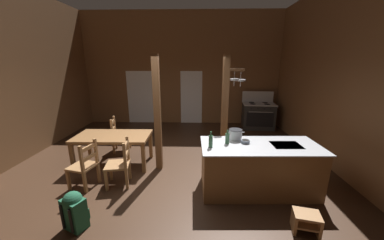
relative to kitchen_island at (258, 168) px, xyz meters
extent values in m
cube|color=#382316|center=(-1.79, 0.40, -0.51)|extent=(8.21, 9.30, 0.10)
cube|color=brown|center=(-1.79, 4.71, 1.64)|extent=(8.21, 0.14, 4.20)
cube|color=brown|center=(1.99, 0.40, 1.64)|extent=(0.14, 9.30, 4.20)
cube|color=white|center=(-3.45, 4.64, 0.56)|extent=(1.00, 0.01, 2.05)
cube|color=white|center=(-1.42, 4.64, 0.56)|extent=(0.84, 0.01, 2.05)
cube|color=brown|center=(0.00, 0.00, -0.01)|extent=(2.13, 0.96, 0.91)
cube|color=#B7BABF|center=(0.00, 0.00, 0.45)|extent=(2.19, 1.02, 0.02)
cube|color=black|center=(0.47, 0.01, 0.46)|extent=(0.53, 0.42, 0.00)
cube|color=black|center=(-0.01, 0.43, -0.41)|extent=(2.00, 0.10, 0.10)
cube|color=#282828|center=(1.07, 4.01, -0.01)|extent=(1.16, 0.85, 0.90)
cube|color=black|center=(1.04, 3.63, -0.04)|extent=(0.93, 0.08, 0.52)
cylinder|color=#B7BABF|center=(1.04, 3.60, 0.24)|extent=(0.82, 0.09, 0.02)
cube|color=#B7BABF|center=(1.07, 4.01, 0.45)|extent=(1.20, 0.89, 0.03)
cube|color=#B7BABF|center=(1.10, 4.37, 0.66)|extent=(1.14, 0.13, 0.40)
cylinder|color=black|center=(1.30, 3.84, 0.47)|extent=(0.22, 0.22, 0.01)
cylinder|color=black|center=(0.81, 3.88, 0.47)|extent=(0.22, 0.22, 0.01)
cylinder|color=black|center=(1.33, 4.14, 0.47)|extent=(0.22, 0.22, 0.01)
cylinder|color=black|center=(0.84, 4.18, 0.47)|extent=(0.22, 0.22, 0.01)
cylinder|color=black|center=(1.37, 3.58, 0.36)|extent=(0.05, 0.03, 0.04)
cylinder|color=black|center=(1.15, 3.60, 0.36)|extent=(0.05, 0.03, 0.04)
cylinder|color=black|center=(0.93, 3.62, 0.36)|extent=(0.05, 0.03, 0.04)
cylinder|color=black|center=(0.71, 3.64, 0.36)|extent=(0.05, 0.03, 0.04)
cube|color=brown|center=(-0.50, 1.39, 0.81)|extent=(0.16, 0.16, 2.55)
cube|color=brown|center=(-0.32, 1.42, 1.75)|extent=(0.50, 0.15, 0.06)
cylinder|color=#B7BABF|center=(-0.31, 1.42, 1.65)|extent=(0.01, 0.01, 0.20)
cylinder|color=#B7BABF|center=(-0.31, 1.42, 1.53)|extent=(0.25, 0.25, 0.04)
cylinder|color=#B7BABF|center=(-0.31, 1.42, 1.45)|extent=(0.02, 0.02, 0.14)
cylinder|color=#B7BABF|center=(-0.15, 1.44, 1.64)|extent=(0.01, 0.01, 0.21)
cylinder|color=#B7BABF|center=(-0.15, 1.44, 1.51)|extent=(0.27, 0.27, 0.04)
cylinder|color=#B7BABF|center=(-0.15, 1.44, 1.43)|extent=(0.02, 0.02, 0.14)
cube|color=brown|center=(-2.03, 0.81, 0.81)|extent=(0.14, 0.14, 2.55)
cube|color=#9E7044|center=(0.43, -1.04, -0.18)|extent=(0.41, 0.35, 0.04)
cube|color=#9E7044|center=(0.27, -1.01, -0.33)|extent=(0.10, 0.28, 0.26)
cube|color=#9E7044|center=(0.58, -1.08, -0.33)|extent=(0.10, 0.28, 0.26)
cube|color=#9E7044|center=(0.43, -1.04, -0.33)|extent=(0.37, 0.34, 0.03)
cube|color=brown|center=(-3.14, 0.97, 0.25)|extent=(1.71, 0.93, 0.06)
cube|color=brown|center=(-3.93, 1.35, -0.12)|extent=(0.08, 0.08, 0.68)
cube|color=brown|center=(-2.35, 1.37, -0.12)|extent=(0.08, 0.08, 0.68)
cube|color=brown|center=(-3.92, 0.57, -0.12)|extent=(0.08, 0.08, 0.68)
cube|color=brown|center=(-2.34, 0.59, -0.12)|extent=(0.08, 0.08, 0.68)
cube|color=#9E7044|center=(-3.25, 1.78, -0.03)|extent=(0.52, 0.52, 0.04)
cube|color=#9E7044|center=(-3.10, 2.01, -0.26)|extent=(0.06, 0.06, 0.41)
cube|color=#9E7044|center=(-3.03, 1.64, -0.26)|extent=(0.06, 0.06, 0.41)
cube|color=#9E7044|center=(-3.47, 1.93, 0.01)|extent=(0.06, 0.06, 0.95)
cube|color=#9E7044|center=(-3.40, 1.56, 0.01)|extent=(0.06, 0.06, 0.95)
cube|color=#9E7044|center=(-3.44, 1.75, 0.38)|extent=(0.11, 0.38, 0.07)
cube|color=#9E7044|center=(-3.44, 1.75, 0.19)|extent=(0.11, 0.38, 0.07)
cube|color=#9E7044|center=(-3.39, 0.02, -0.03)|extent=(0.53, 0.53, 0.04)
cube|color=#9E7044|center=(-3.62, -0.12, -0.26)|extent=(0.06, 0.06, 0.41)
cube|color=#9E7044|center=(-3.53, 0.25, -0.26)|extent=(0.06, 0.06, 0.41)
cube|color=#9E7044|center=(-3.25, -0.21, 0.01)|extent=(0.06, 0.06, 0.95)
cube|color=#9E7044|center=(-3.16, 0.16, 0.01)|extent=(0.06, 0.06, 0.95)
cube|color=#9E7044|center=(-3.20, -0.02, 0.38)|extent=(0.13, 0.38, 0.07)
cube|color=#9E7044|center=(-3.20, -0.02, 0.19)|extent=(0.13, 0.38, 0.07)
cube|color=#9E7044|center=(-2.73, 0.10, -0.03)|extent=(0.51, 0.51, 0.04)
cube|color=#9E7044|center=(-2.89, -0.12, -0.26)|extent=(0.06, 0.06, 0.41)
cube|color=#9E7044|center=(-2.95, 0.26, -0.26)|extent=(0.06, 0.06, 0.41)
cube|color=#9E7044|center=(-2.51, -0.05, 0.01)|extent=(0.06, 0.06, 0.95)
cube|color=#9E7044|center=(-2.57, 0.32, 0.01)|extent=(0.06, 0.06, 0.95)
cube|color=#9E7044|center=(-2.54, 0.13, 0.38)|extent=(0.10, 0.38, 0.07)
cube|color=#9E7044|center=(-2.54, 0.13, 0.19)|extent=(0.10, 0.38, 0.07)
cube|color=#1E5138|center=(-2.95, -1.07, -0.22)|extent=(0.38, 0.33, 0.48)
cube|color=#1E5138|center=(-2.89, -0.95, -0.29)|extent=(0.23, 0.15, 0.17)
cylinder|color=black|center=(-3.09, -1.14, -0.22)|extent=(0.05, 0.05, 0.38)
cylinder|color=black|center=(-2.91, -1.22, -0.22)|extent=(0.05, 0.05, 0.38)
sphere|color=#1E5138|center=(-2.95, -1.07, 0.00)|extent=(0.36, 0.36, 0.27)
cylinder|color=#B7BABF|center=(-0.42, 0.28, 0.56)|extent=(0.25, 0.25, 0.19)
cylinder|color=black|center=(-0.42, 0.28, 0.66)|extent=(0.26, 0.26, 0.01)
cylinder|color=#B7BABF|center=(-0.56, 0.28, 0.61)|extent=(0.05, 0.02, 0.02)
cylinder|color=#B7BABF|center=(-0.28, 0.28, 0.61)|extent=(0.05, 0.02, 0.02)
cylinder|color=slate|center=(-0.26, 0.09, 0.49)|extent=(0.16, 0.16, 0.06)
cylinder|color=black|center=(-0.26, 0.09, 0.52)|extent=(0.13, 0.13, 0.00)
cylinder|color=#2D5638|center=(-0.92, -0.13, 0.57)|extent=(0.07, 0.07, 0.22)
cylinder|color=#2D5638|center=(-0.92, -0.13, 0.72)|extent=(0.03, 0.03, 0.08)
cylinder|color=#2D5638|center=(-0.60, 0.05, 0.56)|extent=(0.08, 0.08, 0.19)
cylinder|color=#2D5638|center=(-0.60, 0.05, 0.69)|extent=(0.03, 0.03, 0.07)
camera|label=1|loc=(-1.15, -3.65, 1.93)|focal=19.86mm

